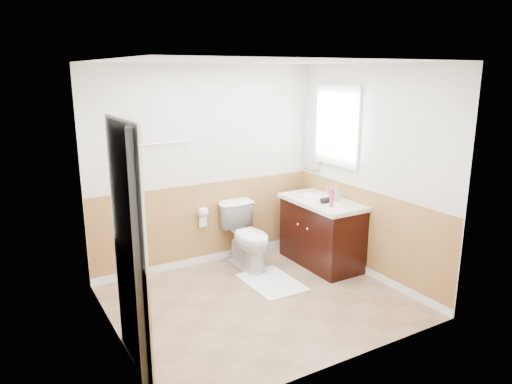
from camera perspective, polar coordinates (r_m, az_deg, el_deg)
floor at (r=5.26m, az=0.45°, el=-12.97°), size 3.00×3.00×0.00m
ceiling at (r=4.67m, az=0.51°, el=15.42°), size 3.00×3.00×0.00m
wall_back at (r=5.94m, az=-5.96°, el=2.98°), size 3.00×0.00×3.00m
wall_front at (r=3.80m, az=10.59°, el=-3.73°), size 3.00×0.00×3.00m
wall_left at (r=4.27m, az=-17.10°, el=-2.10°), size 0.00×3.00×3.00m
wall_right at (r=5.71m, az=13.53°, el=2.19°), size 0.00×3.00×3.00m
wainscot_back at (r=6.12m, az=-5.74°, el=-3.94°), size 3.00×0.00×3.00m
wainscot_front at (r=4.10m, az=9.98°, el=-13.71°), size 3.00×0.00×3.00m
wainscot_left at (r=4.53m, az=-16.25°, el=-11.21°), size 0.00×2.60×2.60m
wainscot_right at (r=5.90m, az=13.02°, el=-4.96°), size 0.00×2.60×2.60m
toilet at (r=5.96m, az=-0.98°, el=-5.39°), size 0.45×0.79×0.80m
bath_mat at (r=5.66m, az=1.89°, el=-10.79°), size 0.55×0.80×0.02m
vanity_cabinet at (r=6.11m, az=7.88°, el=-5.02°), size 0.55×1.10×0.80m
vanity_knob_left at (r=5.82m, az=6.21°, el=-4.42°), size 0.03×0.03×0.03m
vanity_knob_right at (r=5.97m, az=5.07°, el=-3.89°), size 0.03×0.03×0.03m
countertop at (r=5.98m, az=7.95°, el=-1.19°), size 0.60×1.15×0.05m
sink_basin at (r=6.09m, az=7.16°, el=-0.53°), size 0.36×0.36×0.02m
faucet at (r=6.19m, az=8.51°, el=0.22°), size 0.02×0.02×0.14m
lotion_bottle at (r=5.67m, az=9.10°, el=-0.68°), size 0.05×0.05×0.22m
soap_dispenser at (r=5.95m, az=9.62°, el=-0.22°), size 0.09×0.10×0.17m
hair_dryer_body at (r=5.85m, az=8.43°, el=-0.96°), size 0.14×0.07×0.07m
hair_dryer_handle at (r=5.85m, az=8.10°, el=-1.25°), size 0.03×0.03×0.07m
mirror_panel at (r=6.47m, az=6.78°, el=6.58°), size 0.02×0.35×0.90m
window_frame at (r=6.04m, az=9.73°, el=7.85°), size 0.04×0.80×1.00m
window_glass at (r=6.05m, az=9.85°, el=7.85°), size 0.01×0.70×0.90m
door at (r=3.95m, az=-13.89°, el=-6.73°), size 0.29×0.78×2.04m
door_frame at (r=3.93m, az=-14.96°, el=-6.77°), size 0.02×0.92×2.10m
door_knob at (r=4.29m, az=-14.34°, el=-6.06°), size 0.06×0.06×0.06m
towel_bar at (r=5.63m, az=-10.96°, el=5.79°), size 0.62×0.02×0.02m
tp_holder_bar at (r=5.97m, az=-6.41°, el=-2.42°), size 0.14×0.02×0.02m
tp_roll at (r=5.97m, az=-6.41°, el=-2.42°), size 0.10×0.11×0.11m
tp_sheet at (r=6.00m, az=-6.39°, el=-3.43°), size 0.10×0.01×0.16m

